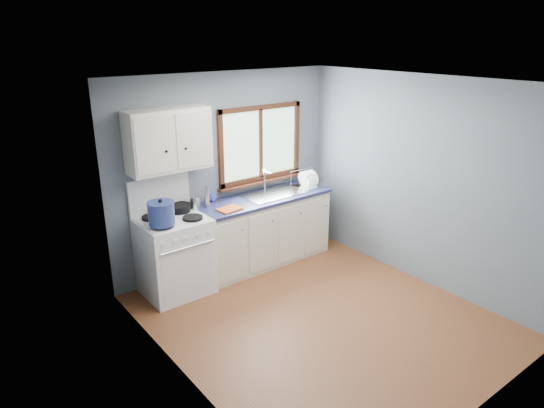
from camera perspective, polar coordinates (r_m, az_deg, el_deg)
floor at (r=5.46m, az=5.53°, el=-13.21°), size 3.20×3.60×0.02m
ceiling at (r=4.61m, az=6.57°, el=14.15°), size 3.20×3.60×0.02m
wall_back at (r=6.26m, az=-5.49°, el=3.84°), size 3.20×0.02×2.50m
wall_front at (r=3.91m, az=24.74°, el=-7.90°), size 3.20×0.02×2.50m
wall_left at (r=4.03m, az=-10.93°, el=-5.54°), size 0.02×3.60×2.50m
wall_right at (r=6.07m, az=17.11°, el=2.55°), size 0.02×3.60×2.50m
gas_range at (r=5.81m, az=-11.39°, el=-5.71°), size 0.76×0.69×1.36m
base_cabinets at (r=6.48m, az=-1.08°, el=-3.41°), size 1.85×0.60×0.88m
countertop at (r=6.30m, az=-1.10°, el=0.70°), size 1.89×0.64×0.04m
sink at (r=6.42m, az=0.19°, el=0.67°), size 0.84×0.46×0.44m
window at (r=6.46m, az=-1.34°, el=6.49°), size 1.36×0.10×1.03m
upper_cabinets at (r=5.57m, az=-12.07°, el=7.37°), size 0.95×0.35×0.70m
skillet at (r=5.83m, az=-10.85°, el=-0.33°), size 0.44×0.34×0.06m
stockpot at (r=5.37m, az=-12.90°, el=-1.05°), size 0.31×0.31×0.29m
utensil_crock at (r=5.89m, az=-9.03°, el=0.13°), size 0.15×0.15×0.39m
thermos at (r=5.94m, az=-7.67°, el=0.91°), size 0.06×0.06×0.27m
soap_bottle at (r=6.09m, az=-6.87°, el=1.37°), size 0.12×0.12×0.26m
dish_towel at (r=5.84m, az=-5.02°, el=-0.61°), size 0.30×0.23×0.02m
dish_rack at (r=6.73m, az=4.35°, el=2.59°), size 0.44×0.34×0.23m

